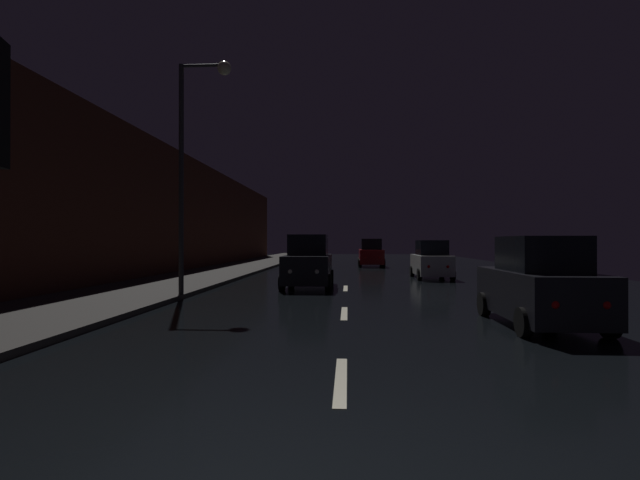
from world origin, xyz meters
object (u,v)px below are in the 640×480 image
Objects in this scene: car_parked_right_near at (539,285)px; car_parked_right_far at (431,261)px; streetlamp_overhead at (195,143)px; car_approaching_headlights at (308,263)px; car_distant_taillights at (371,254)px.

car_parked_right_far is at bearing 0.00° from car_parked_right_near.
streetlamp_overhead is at bearing 64.70° from car_parked_right_near.
car_parked_right_far is (5.77, 4.88, -0.10)m from car_approaching_headlights.
car_distant_taillights is at bearing 168.37° from car_approaching_headlights.
car_distant_taillights is at bearing 71.85° from streetlamp_overhead.
car_distant_taillights is (6.62, 20.19, -4.07)m from streetlamp_overhead.
streetlamp_overhead is at bearing -38.72° from car_approaching_headlights.
car_distant_taillights reaches higher than car_parked_right_far.
streetlamp_overhead is 10.85m from car_parked_right_near.
car_approaching_headlights is at bearing 51.28° from streetlamp_overhead.
car_parked_right_near reaches higher than car_parked_right_far.
car_parked_right_near is 0.95× the size of car_distant_taillights.
car_approaching_headlights is 1.11× the size of car_parked_right_far.
car_approaching_headlights is 1.08× the size of car_parked_right_near.
streetlamp_overhead is 1.81× the size of car_approaching_headlights.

